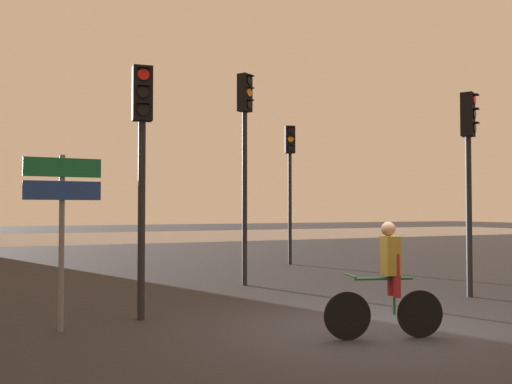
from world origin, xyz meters
TOP-DOWN VIEW (x-y plane):
  - ground_plane at (0.00, 0.00)m, footprint 120.00×120.00m
  - water_strip at (0.00, 30.52)m, footprint 80.00×16.00m
  - traffic_light_far_right at (3.77, 9.37)m, footprint 0.37×0.39m
  - traffic_light_center at (0.35, 5.31)m, footprint 0.40×0.42m
  - traffic_light_near_right at (3.80, 1.70)m, footprint 0.40×0.42m
  - traffic_light_near_left at (-2.89, 2.16)m, footprint 0.34×0.36m
  - direction_sign_post at (-4.17, 1.76)m, footprint 1.10×0.12m
  - cyclist at (-0.11, -0.63)m, footprint 1.65×0.63m

SIDE VIEW (x-z plane):
  - ground_plane at x=0.00m, z-range 0.00..0.00m
  - water_strip at x=0.00m, z-range 0.00..0.01m
  - cyclist at x=-0.11m, z-range 0.01..1.63m
  - direction_sign_post at x=-4.17m, z-range 0.49..3.09m
  - traffic_light_near_left at x=-2.89m, z-range 0.82..4.97m
  - traffic_light_near_right at x=3.80m, z-range 0.83..5.03m
  - traffic_light_far_right at x=3.77m, z-range 0.88..5.42m
  - traffic_light_center at x=0.35m, z-range 0.95..5.97m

